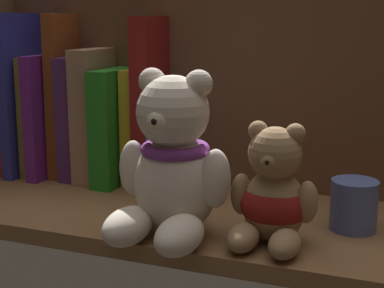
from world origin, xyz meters
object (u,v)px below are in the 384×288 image
teddy_bear_smaller (273,197)px  book_5 (83,116)px  book_6 (101,114)px  book_8 (140,125)px  book_7 (122,124)px  teddy_bear_larger (172,166)px  book_0 (23,108)px  book_2 (45,114)px  book_4 (68,95)px  book_10 (173,133)px  book_9 (155,102)px  pillar_candle (354,205)px  book_3 (57,114)px  book_1 (33,93)px

teddy_bear_smaller → book_5: bearing=153.5°
book_6 → book_8: (6.44, 0.00, -1.37)cm
book_7 → teddy_bear_larger: 24.24cm
book_0 → teddy_bear_smaller: (44.19, -16.69, -4.63)cm
book_2 → book_6: size_ratio=0.93×
book_4 → book_10: bearing=0.0°
book_9 → book_0: bearing=180.0°
book_4 → pillar_candle: (43.63, -9.49, -9.27)cm
book_8 → book_9: 4.47cm
teddy_bear_smaller → book_0: bearing=159.3°
book_9 → book_3: bearing=180.0°
pillar_candle → book_3: bearing=168.3°
book_1 → book_7: size_ratio=1.47×
book_10 → pillar_candle: bearing=-19.8°
book_3 → book_10: 19.53cm
book_7 → book_9: book_9 is taller
book_2 → book_7: 13.47cm
teddy_bear_larger → pillar_candle: teddy_bear_larger is taller
book_7 → book_9: bearing=0.0°
book_6 → book_9: size_ratio=0.81×
book_0 → book_10: book_0 is taller
book_1 → book_7: book_1 is taller
book_3 → teddy_bear_larger: size_ratio=1.00×
book_2 → teddy_bear_larger: bearing=-32.2°
book_8 → pillar_candle: book_8 is taller
book_4 → pillar_candle: book_4 is taller
book_5 → book_9: bearing=0.0°
book_10 → book_3: bearing=180.0°
book_1 → book_4: size_ratio=1.00×
book_9 → book_10: bearing=0.0°
teddy_bear_smaller → pillar_candle: 10.82cm
book_5 → book_10: book_5 is taller
book_0 → book_8: book_0 is taller
book_4 → book_5: 3.94cm
book_0 → book_3: bearing=0.0°
book_1 → book_9: book_1 is taller
book_0 → pillar_candle: size_ratio=3.38×
book_6 → teddy_bear_larger: bearing=-43.7°
book_0 → book_7: size_ratio=1.18×
book_0 → pillar_candle: bearing=-10.4°
book_3 → book_7: 11.36cm
book_5 → book_0: bearing=180.0°
book_3 → book_5: size_ratio=1.01×
book_0 → book_1: (1.97, 0.00, 2.40)cm
book_7 → teddy_bear_smaller: book_7 is taller
book_0 → teddy_bear_smaller: size_ratio=1.49×
book_1 → book_10: bearing=0.0°
book_0 → book_9: (22.92, 0.00, 2.17)cm
book_3 → teddy_bear_smaller: (38.06, -16.69, -4.03)cm
book_1 → book_10: book_1 is taller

